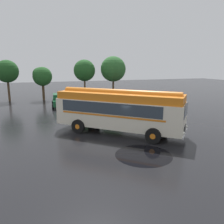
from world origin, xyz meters
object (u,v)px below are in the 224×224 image
object	(u,v)px
vintage_bus	(119,110)
car_mid_right	(101,99)
car_near_left	(59,100)
car_far_right	(121,97)
car_mid_left	(82,99)

from	to	relation	value
vintage_bus	car_mid_right	world-z (taller)	vintage_bus
vintage_bus	car_near_left	world-z (taller)	vintage_bus
vintage_bus	car_far_right	world-z (taller)	vintage_bus
vintage_bus	car_mid_right	bearing A→B (deg)	79.90
car_mid_right	car_far_right	bearing A→B (deg)	5.85
car_mid_left	car_mid_right	world-z (taller)	same
car_mid_left	car_far_right	xyz separation A→B (m)	(5.52, -0.17, 0.00)
car_mid_right	car_far_right	size ratio (longest dim) A/B	0.96
vintage_bus	car_far_right	size ratio (longest dim) A/B	2.07
car_mid_right	car_mid_left	bearing A→B (deg)	168.45
car_mid_right	car_far_right	world-z (taller)	same
vintage_bus	car_far_right	distance (m)	13.93
car_mid_left	car_far_right	distance (m)	5.52
car_mid_left	car_far_right	bearing A→B (deg)	-1.77
car_mid_right	car_near_left	bearing A→B (deg)	172.94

